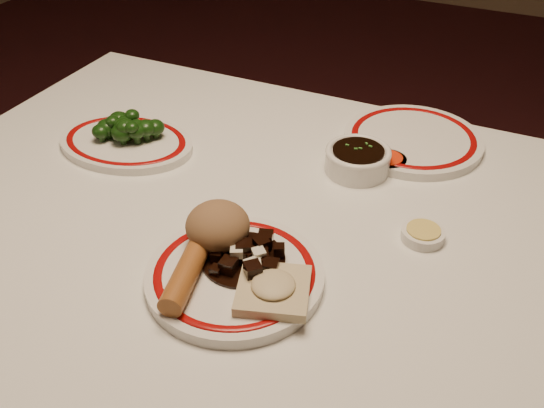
{
  "coord_description": "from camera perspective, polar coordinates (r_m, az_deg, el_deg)",
  "views": [
    {
      "loc": [
        0.34,
        -0.66,
        1.33
      ],
      "look_at": [
        0.05,
        -0.01,
        0.8
      ],
      "focal_mm": 40.0,
      "sensor_mm": 36.0,
      "label": 1
    }
  ],
  "objects": [
    {
      "name": "dining_table",
      "position": [
        1.0,
        -2.12,
        -5.6
      ],
      "size": [
        1.2,
        0.9,
        0.75
      ],
      "color": "white",
      "rests_on": "ground"
    },
    {
      "name": "main_plate",
      "position": [
        0.83,
        -3.52,
        -6.71
      ],
      "size": [
        0.3,
        0.3,
        0.02
      ],
      "color": "white",
      "rests_on": "dining_table"
    },
    {
      "name": "rice_mound",
      "position": [
        0.85,
        -5.12,
        -2.06
      ],
      "size": [
        0.09,
        0.09,
        0.07
      ],
      "primitive_type": "ellipsoid",
      "color": "#8A6241",
      "rests_on": "main_plate"
    },
    {
      "name": "spring_roll",
      "position": [
        0.8,
        -8.18,
        -6.72
      ],
      "size": [
        0.06,
        0.12,
        0.03
      ],
      "primitive_type": "cylinder",
      "rotation": [
        1.57,
        0.0,
        0.22
      ],
      "color": "#9E5B27",
      "rests_on": "main_plate"
    },
    {
      "name": "fried_wonton",
      "position": [
        0.78,
        0.12,
        -7.97
      ],
      "size": [
        0.12,
        0.12,
        0.03
      ],
      "color": "#CAB88E",
      "rests_on": "main_plate"
    },
    {
      "name": "stirfry_heap",
      "position": [
        0.83,
        -2.33,
        -4.9
      ],
      "size": [
        0.12,
        0.12,
        0.03
      ],
      "color": "black",
      "rests_on": "main_plate"
    },
    {
      "name": "broccoli_plate",
      "position": [
        1.14,
        -13.57,
        5.65
      ],
      "size": [
        0.27,
        0.23,
        0.02
      ],
      "color": "white",
      "rests_on": "dining_table"
    },
    {
      "name": "broccoli_pile",
      "position": [
        1.13,
        -13.63,
        7.04
      ],
      "size": [
        0.11,
        0.09,
        0.05
      ],
      "color": "#23471C",
      "rests_on": "broccoli_plate"
    },
    {
      "name": "soy_bowl",
      "position": [
        1.05,
        8.05,
        4.06
      ],
      "size": [
        0.11,
        0.11,
        0.04
      ],
      "color": "white",
      "rests_on": "dining_table"
    },
    {
      "name": "sweet_sour_dish",
      "position": [
        1.07,
        10.85,
        3.93
      ],
      "size": [
        0.06,
        0.06,
        0.02
      ],
      "color": "white",
      "rests_on": "dining_table"
    },
    {
      "name": "mustard_dish",
      "position": [
        0.92,
        14.01,
        -2.77
      ],
      "size": [
        0.06,
        0.06,
        0.02
      ],
      "color": "white",
      "rests_on": "dining_table"
    },
    {
      "name": "far_plate",
      "position": [
        1.15,
        13.13,
        5.94
      ],
      "size": [
        0.33,
        0.33,
        0.02
      ],
      "color": "white",
      "rests_on": "dining_table"
    }
  ]
}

